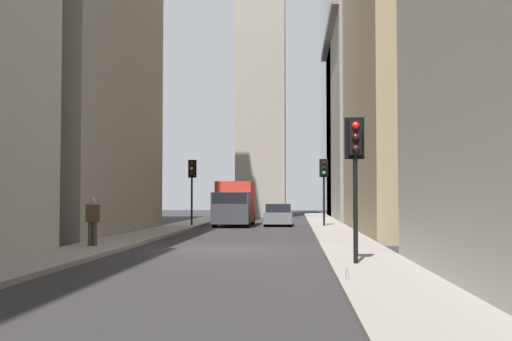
{
  "coord_description": "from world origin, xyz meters",
  "views": [
    {
      "loc": [
        -21.88,
        -2.51,
        1.84
      ],
      "look_at": [
        13.57,
        -0.25,
        3.37
      ],
      "focal_mm": 43.65,
      "sensor_mm": 36.0,
      "label": 1
    }
  ],
  "objects": [
    {
      "name": "pedestrian",
      "position": [
        -0.46,
        4.59,
        1.07
      ],
      "size": [
        0.26,
        0.44,
        1.71
      ],
      "color": "#473D33",
      "rests_on": "sidewalk_right"
    },
    {
      "name": "traffic_light_foreground",
      "position": [
        -5.64,
        -4.06,
        2.93
      ],
      "size": [
        0.43,
        0.52,
        3.8
      ],
      "color": "black",
      "rests_on": "sidewalk_left"
    },
    {
      "name": "traffic_light_midblock",
      "position": [
        15.58,
        -4.21,
        3.09
      ],
      "size": [
        0.43,
        0.52,
        4.02
      ],
      "color": "black",
      "rests_on": "sidewalk_left"
    },
    {
      "name": "ground_plane",
      "position": [
        0.0,
        0.0,
        0.0
      ],
      "size": [
        135.0,
        135.0,
        0.0
      ],
      "primitive_type": "plane",
      "color": "#302D30"
    },
    {
      "name": "delivery_truck",
      "position": [
        17.94,
        1.4,
        1.46
      ],
      "size": [
        6.46,
        2.25,
        2.84
      ],
      "color": "red",
      "rests_on": "ground_plane"
    },
    {
      "name": "sidewalk_right",
      "position": [
        0.0,
        4.5,
        0.07
      ],
      "size": [
        90.0,
        2.2,
        0.14
      ],
      "primitive_type": "cube",
      "color": "gray",
      "rests_on": "ground_plane"
    },
    {
      "name": "hatchback_grey",
      "position": [
        18.5,
        -1.4,
        0.66
      ],
      "size": [
        4.3,
        1.78,
        1.42
      ],
      "color": "slate",
      "rests_on": "ground_plane"
    },
    {
      "name": "sidewalk_left",
      "position": [
        0.0,
        -4.5,
        0.07
      ],
      "size": [
        90.0,
        2.2,
        0.14
      ],
      "primitive_type": "cube",
      "color": "gray",
      "rests_on": "ground_plane"
    },
    {
      "name": "discarded_bottle",
      "position": [
        -8.93,
        -3.56,
        0.25
      ],
      "size": [
        0.07,
        0.07,
        0.27
      ],
      "color": "#999EA3",
      "rests_on": "sidewalk_left"
    },
    {
      "name": "traffic_light_far_junction",
      "position": [
        15.79,
        3.83,
        3.08
      ],
      "size": [
        0.43,
        0.52,
        4.01
      ],
      "color": "black",
      "rests_on": "sidewalk_right"
    },
    {
      "name": "building_left_far",
      "position": [
        30.82,
        -10.59,
        9.38
      ],
      "size": [
        18.63,
        10.5,
        18.74
      ],
      "color": "gray",
      "rests_on": "ground_plane"
    }
  ]
}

